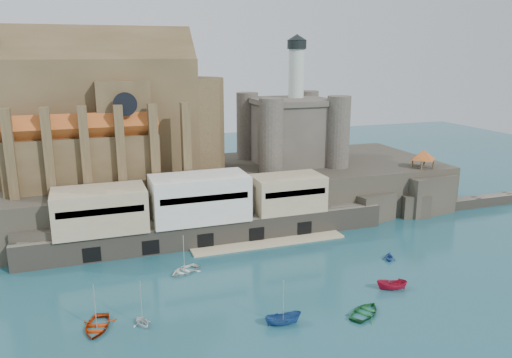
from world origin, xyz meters
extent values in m
plane|color=#184752|center=(0.00, 0.00, 0.00)|extent=(300.00, 300.00, 0.00)
cube|color=#2A261F|center=(0.00, 40.00, 5.00)|extent=(100.00, 34.00, 10.00)
cube|color=#2A261F|center=(-38.00, 23.50, 3.00)|extent=(9.00, 5.00, 6.00)
cube|color=#2A261F|center=(-22.00, 23.50, 3.00)|extent=(9.00, 5.00, 6.00)
cube|color=#2A261F|center=(-5.00, 23.50, 3.00)|extent=(9.00, 5.00, 6.00)
cube|color=#2A261F|center=(12.00, 23.50, 3.00)|extent=(9.00, 5.00, 6.00)
cube|color=#2A261F|center=(28.00, 23.50, 3.00)|extent=(9.00, 5.00, 6.00)
cube|color=#615B4E|center=(-8.00, 22.50, 2.25)|extent=(70.00, 6.00, 4.50)
cube|color=tan|center=(2.00, 18.00, 0.15)|extent=(30.00, 4.00, 0.40)
cube|color=black|center=(-30.00, 19.60, 1.60)|extent=(3.00, 0.40, 2.60)
cube|color=black|center=(-20.00, 19.60, 1.60)|extent=(3.00, 0.40, 2.60)
cube|color=black|center=(-10.00, 19.60, 1.60)|extent=(3.00, 0.40, 2.60)
cube|color=black|center=(0.00, 19.60, 1.60)|extent=(3.00, 0.40, 2.60)
cube|color=black|center=(10.00, 19.60, 1.60)|extent=(3.00, 0.40, 2.60)
cube|color=tan|center=(-28.00, 23.50, 8.25)|extent=(16.00, 9.00, 7.50)
cube|color=silver|center=(-10.00, 23.50, 8.75)|extent=(18.00, 9.00, 8.50)
cube|color=tan|center=(8.00, 23.50, 8.00)|extent=(14.00, 8.00, 7.00)
cube|color=brown|center=(-26.00, 42.00, 22.00)|extent=(38.00, 14.00, 24.00)
cube|color=brown|center=(-26.00, 42.00, 34.00)|extent=(38.00, 13.01, 13.01)
cylinder|color=brown|center=(-7.00, 42.00, 20.00)|extent=(14.00, 14.00, 20.00)
cube|color=brown|center=(-22.00, 42.00, 20.00)|extent=(10.00, 20.00, 20.00)
cube|color=brown|center=(-30.00, 32.50, 15.00)|extent=(28.00, 5.00, 10.00)
cube|color=brown|center=(-30.00, 51.50, 15.00)|extent=(28.00, 5.00, 10.00)
cube|color=#AF4F1E|center=(-30.00, 32.50, 21.60)|extent=(28.00, 5.66, 5.66)
cube|color=#AF4F1E|center=(-30.00, 51.50, 21.60)|extent=(28.00, 5.66, 5.66)
cylinder|color=black|center=(-22.00, 29.95, 26.00)|extent=(4.40, 0.30, 4.40)
cube|color=brown|center=(-42.00, 29.50, 18.00)|extent=(1.60, 2.20, 16.00)
cube|color=brown|center=(-35.80, 29.50, 18.00)|extent=(1.60, 2.20, 16.00)
cube|color=brown|center=(-29.60, 29.50, 18.00)|extent=(1.60, 2.20, 16.00)
cube|color=brown|center=(-23.40, 29.50, 18.00)|extent=(1.60, 2.20, 16.00)
cube|color=brown|center=(-17.20, 29.50, 18.00)|extent=(1.60, 2.20, 16.00)
cube|color=brown|center=(-11.00, 29.50, 18.00)|extent=(1.60, 2.20, 16.00)
cube|color=#463F37|center=(16.00, 41.00, 17.00)|extent=(16.00, 16.00, 14.00)
cube|color=#463F37|center=(16.00, 41.00, 24.40)|extent=(17.00, 17.00, 1.20)
cylinder|color=#463F37|center=(8.00, 33.00, 18.00)|extent=(5.20, 5.20, 16.00)
cylinder|color=#463F37|center=(24.00, 33.00, 18.00)|extent=(5.20, 5.20, 16.00)
cylinder|color=#463F37|center=(8.00, 49.00, 18.00)|extent=(5.20, 5.20, 16.00)
cylinder|color=#463F37|center=(24.00, 49.00, 18.00)|extent=(5.20, 5.20, 16.00)
cylinder|color=#BACABD|center=(18.00, 43.00, 30.00)|extent=(3.60, 3.60, 12.00)
cylinder|color=black|center=(18.00, 43.00, 37.00)|extent=(4.40, 4.40, 2.00)
cone|color=black|center=(18.00, 43.00, 38.60)|extent=(4.60, 4.60, 1.40)
cube|color=#2A261F|center=(42.00, 26.00, 4.35)|extent=(12.00, 10.00, 8.70)
cube|color=#2A261F|center=(38.00, 23.00, 2.50)|extent=(6.00, 5.00, 5.00)
cube|color=#2A261F|center=(47.00, 28.00, 3.00)|extent=(5.00, 4.00, 6.00)
cube|color=brown|center=(42.00, 26.00, 8.85)|extent=(4.20, 4.20, 0.30)
cylinder|color=brown|center=(40.40, 24.40, 10.30)|extent=(0.36, 0.36, 3.20)
cylinder|color=brown|center=(43.60, 24.40, 10.30)|extent=(0.36, 0.36, 3.20)
cylinder|color=brown|center=(40.40, 27.60, 10.30)|extent=(0.36, 0.36, 3.20)
cylinder|color=brown|center=(43.60, 27.60, 10.30)|extent=(0.36, 0.36, 3.20)
pyramid|color=#AF4F1E|center=(42.00, 26.00, 13.00)|extent=(6.40, 6.40, 2.20)
cube|color=#615B4E|center=(66.00, 24.00, 0.00)|extent=(40.00, 3.00, 2.40)
imported|color=#A92C06|center=(-30.13, -2.61, 0.00)|extent=(4.77, 2.42, 6.42)
imported|color=navy|center=(-6.58, -9.71, 0.00)|extent=(2.12, 2.08, 4.97)
imported|color=#1E6831|center=(5.18, -11.06, 0.00)|extent=(3.46, 4.40, 6.17)
imported|color=silver|center=(-24.35, -3.71, 0.00)|extent=(3.24, 2.55, 3.28)
imported|color=#A6122E|center=(12.99, -5.89, 0.00)|extent=(2.26, 2.22, 4.82)
imported|color=white|center=(-15.77, 10.77, 0.00)|extent=(3.17, 4.04, 5.67)
imported|color=#28469C|center=(19.15, 4.00, 0.00)|extent=(3.24, 2.86, 3.21)
camera|label=1|loc=(-29.83, -64.93, 35.24)|focal=35.00mm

